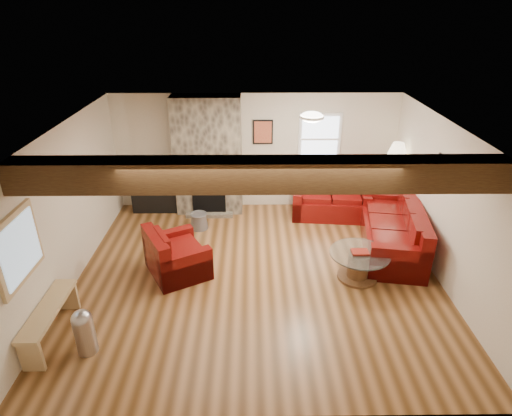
{
  "coord_description": "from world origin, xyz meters",
  "views": [
    {
      "loc": [
        -0.09,
        -6.02,
        4.19
      ],
      "look_at": [
        -0.02,
        0.4,
        1.06
      ],
      "focal_mm": 30.0,
      "sensor_mm": 36.0,
      "label": 1
    }
  ],
  "objects_px": {
    "sofa_three": "(392,227)",
    "coffee_table": "(358,265)",
    "television": "(155,178)",
    "floor_lamp": "(397,155)",
    "armchair_red": "(177,252)",
    "tv_cabinet": "(157,199)",
    "loveseat": "(330,197)"
  },
  "relations": [
    {
      "from": "floor_lamp",
      "to": "tv_cabinet",
      "type": "bearing_deg",
      "value": 174.25
    },
    {
      "from": "armchair_red",
      "to": "floor_lamp",
      "type": "bearing_deg",
      "value": -93.67
    },
    {
      "from": "armchair_red",
      "to": "tv_cabinet",
      "type": "height_order",
      "value": "armchair_red"
    },
    {
      "from": "television",
      "to": "floor_lamp",
      "type": "bearing_deg",
      "value": -5.75
    },
    {
      "from": "sofa_three",
      "to": "armchair_red",
      "type": "distance_m",
      "value": 3.9
    },
    {
      "from": "sofa_three",
      "to": "coffee_table",
      "type": "relative_size",
      "value": 2.33
    },
    {
      "from": "armchair_red",
      "to": "television",
      "type": "height_order",
      "value": "television"
    },
    {
      "from": "tv_cabinet",
      "to": "floor_lamp",
      "type": "relative_size",
      "value": 0.61
    },
    {
      "from": "tv_cabinet",
      "to": "loveseat",
      "type": "bearing_deg",
      "value": -4.58
    },
    {
      "from": "loveseat",
      "to": "floor_lamp",
      "type": "xyz_separation_m",
      "value": [
        1.22,
        -0.2,
        1.0
      ]
    },
    {
      "from": "tv_cabinet",
      "to": "floor_lamp",
      "type": "distance_m",
      "value": 5.12
    },
    {
      "from": "coffee_table",
      "to": "sofa_three",
      "type": "bearing_deg",
      "value": 49.2
    },
    {
      "from": "loveseat",
      "to": "coffee_table",
      "type": "relative_size",
      "value": 1.61
    },
    {
      "from": "armchair_red",
      "to": "coffee_table",
      "type": "xyz_separation_m",
      "value": [
        3.01,
        -0.2,
        -0.16
      ]
    },
    {
      "from": "armchair_red",
      "to": "television",
      "type": "relative_size",
      "value": 1.17
    },
    {
      "from": "coffee_table",
      "to": "television",
      "type": "height_order",
      "value": "television"
    },
    {
      "from": "television",
      "to": "floor_lamp",
      "type": "distance_m",
      "value": 5.03
    },
    {
      "from": "loveseat",
      "to": "television",
      "type": "height_order",
      "value": "television"
    },
    {
      "from": "armchair_red",
      "to": "floor_lamp",
      "type": "distance_m",
      "value": 4.69
    },
    {
      "from": "sofa_three",
      "to": "coffee_table",
      "type": "xyz_separation_m",
      "value": [
        -0.81,
        -0.94,
        -0.2
      ]
    },
    {
      "from": "loveseat",
      "to": "tv_cabinet",
      "type": "bearing_deg",
      "value": -179.11
    },
    {
      "from": "sofa_three",
      "to": "coffee_table",
      "type": "bearing_deg",
      "value": -31.08
    },
    {
      "from": "television",
      "to": "floor_lamp",
      "type": "xyz_separation_m",
      "value": [
        4.96,
        -0.5,
        0.67
      ]
    },
    {
      "from": "sofa_three",
      "to": "loveseat",
      "type": "distance_m",
      "value": 1.66
    },
    {
      "from": "coffee_table",
      "to": "floor_lamp",
      "type": "relative_size",
      "value": 0.59
    },
    {
      "from": "sofa_three",
      "to": "floor_lamp",
      "type": "xyz_separation_m",
      "value": [
        0.32,
        1.2,
        0.98
      ]
    },
    {
      "from": "loveseat",
      "to": "coffee_table",
      "type": "bearing_deg",
      "value": -82.5
    },
    {
      "from": "tv_cabinet",
      "to": "coffee_table",
      "type": "bearing_deg",
      "value": -34.55
    },
    {
      "from": "sofa_three",
      "to": "tv_cabinet",
      "type": "relative_size",
      "value": 2.25
    },
    {
      "from": "loveseat",
      "to": "floor_lamp",
      "type": "distance_m",
      "value": 1.59
    },
    {
      "from": "armchair_red",
      "to": "loveseat",
      "type": "bearing_deg",
      "value": -82.62
    },
    {
      "from": "coffee_table",
      "to": "tv_cabinet",
      "type": "height_order",
      "value": "coffee_table"
    }
  ]
}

